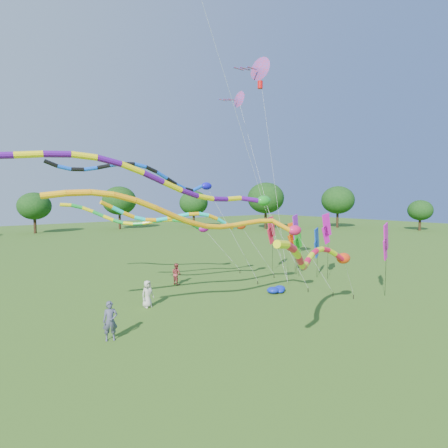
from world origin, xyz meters
TOP-DOWN VIEW (x-y plane):
  - ground at (0.00, 0.00)m, footprint 160.00×160.00m
  - tree_ring at (2.80, -4.21)m, footprint 119.61×114.08m
  - tube_kite_red at (-3.02, -3.10)m, footprint 12.55×5.19m
  - tube_kite_orange at (-5.78, 1.49)m, footprint 16.86×2.23m
  - tube_kite_purple at (-7.62, 2.94)m, footprint 19.31×2.16m
  - tube_kite_blue at (-6.66, 6.93)m, footprint 13.91×2.49m
  - tube_kite_cyan at (-3.18, 7.36)m, footprint 13.34×1.98m
  - tube_kite_green at (-3.53, 12.95)m, footprint 12.80×5.97m
  - delta_kite_high_a at (0.29, 4.90)m, footprint 4.48×1.85m
  - delta_kite_high_c at (3.62, 10.93)m, footprint 2.94×7.70m
  - banner_pole_red at (5.66, 8.81)m, footprint 1.16×0.24m
  - banner_pole_orange at (6.05, 6.62)m, footprint 1.14×0.40m
  - banner_pole_magenta_b at (6.77, 3.81)m, footprint 1.16×0.12m
  - banner_pole_magenta_a at (5.47, -1.79)m, footprint 1.15×0.36m
  - banner_pole_blue_b at (6.60, 4.61)m, footprint 1.12×0.47m
  - banner_pole_violet at (6.14, 6.44)m, footprint 1.15×0.35m
  - banner_pole_green at (5.80, 5.91)m, footprint 1.16×0.17m
  - blue_nylon_heap at (0.75, 3.16)m, footprint 1.54×1.25m
  - person_a at (-7.89, 5.91)m, footprint 0.86×0.63m
  - person_b at (-11.64, 2.30)m, footprint 0.78×0.64m
  - person_c at (-3.49, 9.78)m, footprint 0.68×0.84m

SIDE VIEW (x-z plane):
  - ground at x=0.00m, z-range 0.00..0.00m
  - blue_nylon_heap at x=0.75m, z-range -0.03..0.41m
  - person_c at x=-3.49m, z-range 0.00..1.62m
  - person_a at x=-7.89m, z-range 0.00..1.63m
  - person_b at x=-11.64m, z-range 0.00..1.84m
  - banner_pole_blue_b at x=6.60m, z-range 0.81..4.93m
  - banner_pole_green at x=5.80m, z-range 0.86..5.09m
  - banner_pole_orange at x=6.05m, z-range 1.00..5.52m
  - banner_pole_red at x=5.66m, z-range 1.19..6.09m
  - banner_pole_magenta_a at x=5.47m, z-range 1.20..6.14m
  - tube_kite_red at x=-3.02m, z-range 0.82..6.63m
  - banner_pole_violet at x=6.14m, z-range 1.31..6.46m
  - banner_pole_magenta_b at x=6.77m, z-range 1.40..6.73m
  - tube_kite_green at x=-3.53m, z-range 1.25..7.95m
  - tube_kite_cyan at x=-3.18m, z-range 1.56..8.41m
  - tube_kite_orange at x=-5.78m, z-range 1.62..9.24m
  - tree_ring at x=2.80m, z-range 0.60..10.29m
  - tube_kite_purple at x=-7.62m, z-range 2.58..11.96m
  - tube_kite_blue at x=-6.66m, z-range 3.19..12.46m
  - delta_kite_high_c at x=3.62m, z-range 6.88..23.24m
  - delta_kite_high_a at x=0.29m, z-range 7.22..23.57m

